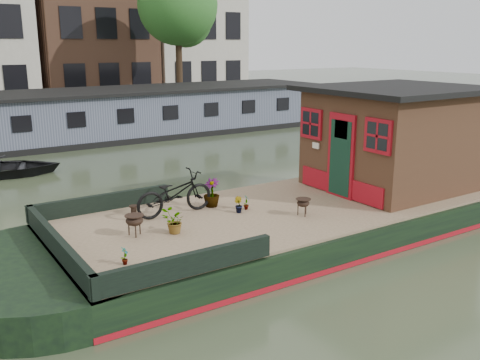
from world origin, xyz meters
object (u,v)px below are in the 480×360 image
dinghy (2,164)px  brazier_rear (135,225)px  potted_plant_a (246,202)px  brazier_front (303,207)px  bicycle (175,193)px  cabin (396,136)px

dinghy → brazier_rear: bearing=-157.6°
potted_plant_a → brazier_front: 1.22m
bicycle → brazier_rear: (-1.18, -0.74, -0.24)m
potted_plant_a → dinghy: size_ratio=0.10×
cabin → potted_plant_a: (-4.10, 0.34, -1.06)m
brazier_front → dinghy: size_ratio=0.10×
bicycle → potted_plant_a: (1.40, -0.53, -0.27)m
brazier_rear → brazier_front: bearing=-12.7°
cabin → potted_plant_a: bearing=175.3°
bicycle → dinghy: bearing=10.8°
cabin → brazier_rear: bearing=178.9°
brazier_rear → cabin: bearing=-1.1°
brazier_rear → dinghy: bearing=94.7°
potted_plant_a → cabin: bearing=-4.7°
bicycle → cabin: bearing=-101.1°
bicycle → dinghy: bicycle is taller
bicycle → brazier_front: bicycle is taller
cabin → bicycle: 5.63m
cabin → dinghy: (-7.43, 9.23, -1.51)m
cabin → brazier_rear: 6.76m
brazier_rear → dinghy: brazier_rear is taller
cabin → dinghy: 11.94m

